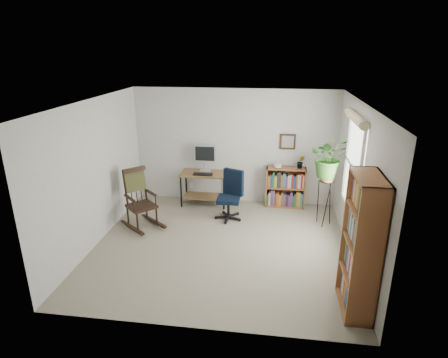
# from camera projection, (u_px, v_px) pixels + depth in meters

# --- Properties ---
(floor) EXTENTS (4.20, 4.00, 0.00)m
(floor) POSITION_uv_depth(u_px,v_px,m) (221.00, 245.00, 6.33)
(floor) COLOR gray
(floor) RESTS_ON ground
(ceiling) EXTENTS (4.20, 4.00, 0.00)m
(ceiling) POSITION_uv_depth(u_px,v_px,m) (220.00, 102.00, 5.53)
(ceiling) COLOR white
(ceiling) RESTS_ON ground
(wall_back) EXTENTS (4.20, 0.00, 2.40)m
(wall_back) POSITION_uv_depth(u_px,v_px,m) (234.00, 147.00, 7.80)
(wall_back) COLOR beige
(wall_back) RESTS_ON ground
(wall_front) EXTENTS (4.20, 0.00, 2.40)m
(wall_front) POSITION_uv_depth(u_px,v_px,m) (194.00, 239.00, 4.07)
(wall_front) COLOR beige
(wall_front) RESTS_ON ground
(wall_left) EXTENTS (0.00, 4.00, 2.40)m
(wall_left) POSITION_uv_depth(u_px,v_px,m) (95.00, 173.00, 6.20)
(wall_left) COLOR beige
(wall_left) RESTS_ON ground
(wall_right) EXTENTS (0.00, 4.00, 2.40)m
(wall_right) POSITION_uv_depth(u_px,v_px,m) (358.00, 185.00, 5.66)
(wall_right) COLOR beige
(wall_right) RESTS_ON ground
(window) EXTENTS (0.12, 1.20, 1.50)m
(window) POSITION_uv_depth(u_px,v_px,m) (353.00, 166.00, 5.88)
(window) COLOR silver
(window) RESTS_ON wall_right
(desk) EXTENTS (0.97, 0.53, 0.70)m
(desk) POSITION_uv_depth(u_px,v_px,m) (204.00, 189.00, 7.88)
(desk) COLOR brown
(desk) RESTS_ON floor
(monitor) EXTENTS (0.46, 0.16, 0.56)m
(monitor) POSITION_uv_depth(u_px,v_px,m) (205.00, 158.00, 7.80)
(monitor) COLOR silver
(monitor) RESTS_ON desk
(keyboard) EXTENTS (0.40, 0.15, 0.02)m
(keyboard) POSITION_uv_depth(u_px,v_px,m) (203.00, 174.00, 7.65)
(keyboard) COLOR black
(keyboard) RESTS_ON desk
(office_chair) EXTENTS (0.70, 0.70, 0.97)m
(office_chair) POSITION_uv_depth(u_px,v_px,m) (228.00, 196.00, 7.15)
(office_chair) COLOR black
(office_chair) RESTS_ON floor
(rocking_chair) EXTENTS (1.09, 1.09, 1.12)m
(rocking_chair) POSITION_uv_depth(u_px,v_px,m) (141.00, 198.00, 6.82)
(rocking_chair) COLOR black
(rocking_chair) RESTS_ON floor
(low_bookshelf) EXTENTS (0.80, 0.27, 0.85)m
(low_bookshelf) POSITION_uv_depth(u_px,v_px,m) (285.00, 187.00, 7.75)
(low_bookshelf) COLOR #9B5B32
(low_bookshelf) RESTS_ON floor
(tall_bookshelf) EXTENTS (0.34, 0.78, 1.79)m
(tall_bookshelf) POSITION_uv_depth(u_px,v_px,m) (361.00, 246.00, 4.54)
(tall_bookshelf) COLOR #9B5B32
(tall_bookshelf) RESTS_ON floor
(plant_stand) EXTENTS (0.31, 0.31, 1.01)m
(plant_stand) POSITION_uv_depth(u_px,v_px,m) (325.00, 199.00, 6.92)
(plant_stand) COLOR black
(plant_stand) RESTS_ON floor
(spider_plant) EXTENTS (1.69, 1.88, 1.46)m
(spider_plant) POSITION_uv_depth(u_px,v_px,m) (331.00, 138.00, 6.53)
(spider_plant) COLOR #2E6122
(spider_plant) RESTS_ON plant_stand
(potted_plant_small) EXTENTS (0.13, 0.24, 0.11)m
(potted_plant_small) POSITION_uv_depth(u_px,v_px,m) (301.00, 166.00, 7.57)
(potted_plant_small) COLOR #2E6122
(potted_plant_small) RESTS_ON low_bookshelf
(framed_picture) EXTENTS (0.32, 0.04, 0.32)m
(framed_picture) POSITION_uv_depth(u_px,v_px,m) (288.00, 142.00, 7.58)
(framed_picture) COLOR black
(framed_picture) RESTS_ON wall_back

